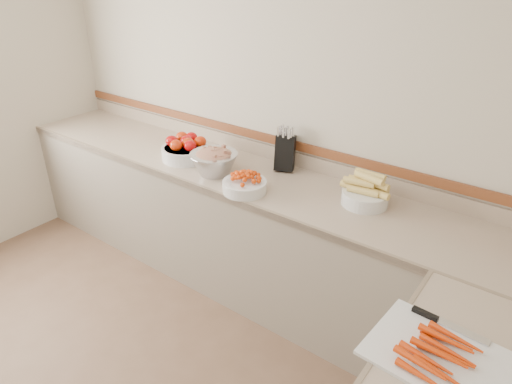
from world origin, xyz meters
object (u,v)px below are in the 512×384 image
Objects in this scene: tomato_bowl at (186,149)px; cherry_tomato_bowl at (245,184)px; knife_block at (285,152)px; rhubarb_bowl at (214,161)px; cutting_board at (437,354)px; corn_bowl at (365,193)px.

cherry_tomato_bowl is (0.66, -0.16, -0.02)m from tomato_bowl.
rhubarb_bowl is at bearing -133.60° from knife_block.
tomato_bowl is (-0.67, -0.27, -0.05)m from knife_block.
knife_block is at bearing 46.40° from rhubarb_bowl.
knife_block is 1.72m from cutting_board.
knife_block is at bearing 88.56° from cherry_tomato_bowl.
cutting_board is at bearing -22.63° from rhubarb_bowl.
knife_block is 0.62× the size of cutting_board.
corn_bowl reaches higher than tomato_bowl.
cherry_tomato_bowl is 0.33m from rhubarb_bowl.
corn_bowl is at bearing 127.66° from cutting_board.
tomato_bowl is at bearing 167.53° from rhubarb_bowl.
knife_block is at bearing 22.28° from tomato_bowl.
cutting_board is (1.37, -0.62, -0.03)m from cherry_tomato_bowl.
corn_bowl is (0.65, -0.14, -0.05)m from knife_block.
tomato_bowl is 2.17m from cutting_board.
cutting_board is (1.69, -0.70, -0.07)m from rhubarb_bowl.
cherry_tomato_bowl is 0.55× the size of cutting_board.
tomato_bowl reaches higher than cutting_board.
knife_block is 0.91× the size of tomato_bowl.
knife_block reaches higher than rhubarb_bowl.
cherry_tomato_bowl is 0.72m from corn_bowl.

